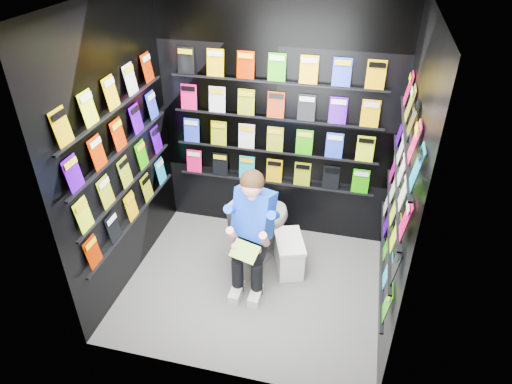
# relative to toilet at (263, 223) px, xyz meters

# --- Properties ---
(floor) EXTENTS (2.40, 2.40, 0.00)m
(floor) POSITION_rel_toilet_xyz_m (0.02, -0.55, -0.37)
(floor) COLOR #5F5F5D
(floor) RESTS_ON ground
(ceiling) EXTENTS (2.40, 2.40, 0.00)m
(ceiling) POSITION_rel_toilet_xyz_m (0.02, -0.55, 2.23)
(ceiling) COLOR white
(ceiling) RESTS_ON floor
(wall_back) EXTENTS (2.40, 0.04, 2.60)m
(wall_back) POSITION_rel_toilet_xyz_m (0.02, 0.45, 0.93)
(wall_back) COLOR black
(wall_back) RESTS_ON floor
(wall_front) EXTENTS (2.40, 0.04, 2.60)m
(wall_front) POSITION_rel_toilet_xyz_m (0.02, -1.55, 0.93)
(wall_front) COLOR black
(wall_front) RESTS_ON floor
(wall_left) EXTENTS (0.04, 2.00, 2.60)m
(wall_left) POSITION_rel_toilet_xyz_m (-1.18, -0.55, 0.93)
(wall_left) COLOR black
(wall_left) RESTS_ON floor
(wall_right) EXTENTS (0.04, 2.00, 2.60)m
(wall_right) POSITION_rel_toilet_xyz_m (1.22, -0.55, 0.93)
(wall_right) COLOR black
(wall_right) RESTS_ON floor
(comics_back) EXTENTS (2.10, 0.06, 1.37)m
(comics_back) POSITION_rel_toilet_xyz_m (0.02, 0.42, 0.94)
(comics_back) COLOR #E5105B
(comics_back) RESTS_ON wall_back
(comics_left) EXTENTS (0.06, 1.70, 1.37)m
(comics_left) POSITION_rel_toilet_xyz_m (-1.15, -0.55, 0.94)
(comics_left) COLOR #E5105B
(comics_left) RESTS_ON wall_left
(comics_right) EXTENTS (0.06, 1.70, 1.37)m
(comics_right) POSITION_rel_toilet_xyz_m (1.19, -0.55, 0.94)
(comics_right) COLOR #E5105B
(comics_right) RESTS_ON wall_right
(toilet) EXTENTS (0.62, 0.84, 0.73)m
(toilet) POSITION_rel_toilet_xyz_m (0.00, 0.00, 0.00)
(toilet) COLOR silver
(toilet) RESTS_ON floor
(longbox) EXTENTS (0.37, 0.49, 0.33)m
(longbox) POSITION_rel_toilet_xyz_m (0.31, -0.20, -0.20)
(longbox) COLOR white
(longbox) RESTS_ON floor
(longbox_lid) EXTENTS (0.40, 0.52, 0.03)m
(longbox_lid) POSITION_rel_toilet_xyz_m (0.31, -0.20, -0.02)
(longbox_lid) COLOR white
(longbox_lid) RESTS_ON longbox
(reader) EXTENTS (0.67, 0.82, 1.30)m
(reader) POSITION_rel_toilet_xyz_m (0.00, -0.38, 0.38)
(reader) COLOR #0335E6
(reader) RESTS_ON toilet
(held_comic) EXTENTS (0.28, 0.21, 0.11)m
(held_comic) POSITION_rel_toilet_xyz_m (0.00, -0.73, 0.21)
(held_comic) COLOR green
(held_comic) RESTS_ON reader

